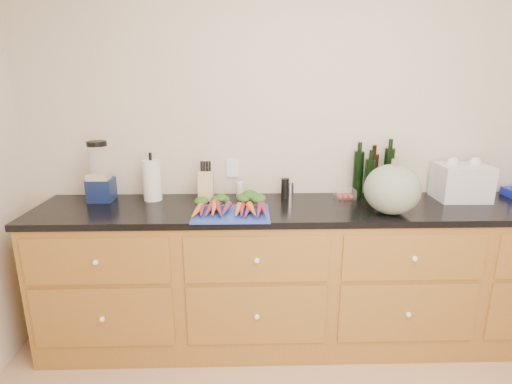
{
  "coord_description": "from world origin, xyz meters",
  "views": [
    {
      "loc": [
        -0.51,
        -1.08,
        1.69
      ],
      "look_at": [
        -0.45,
        1.2,
        1.06
      ],
      "focal_mm": 28.0,
      "sensor_mm": 36.0,
      "label": 1
    }
  ],
  "objects_px": {
    "carrots": "(231,206)",
    "squash": "(392,189)",
    "cutting_board": "(231,214)",
    "knife_block": "(206,186)",
    "blender_appliance": "(100,175)",
    "paper_towel": "(152,180)",
    "tomato_box": "(345,194)"
  },
  "relations": [
    {
      "from": "paper_towel",
      "to": "knife_block",
      "type": "distance_m",
      "value": 0.35
    },
    {
      "from": "paper_towel",
      "to": "tomato_box",
      "type": "distance_m",
      "value": 1.28
    },
    {
      "from": "knife_block",
      "to": "squash",
      "type": "bearing_deg",
      "value": -15.05
    },
    {
      "from": "cutting_board",
      "to": "carrots",
      "type": "distance_m",
      "value": 0.05
    },
    {
      "from": "cutting_board",
      "to": "knife_block",
      "type": "height_order",
      "value": "knife_block"
    },
    {
      "from": "carrots",
      "to": "squash",
      "type": "xyz_separation_m",
      "value": [
        0.94,
        -0.04,
        0.11
      ]
    },
    {
      "from": "carrots",
      "to": "squash",
      "type": "bearing_deg",
      "value": -2.51
    },
    {
      "from": "carrots",
      "to": "paper_towel",
      "type": "distance_m",
      "value": 0.6
    },
    {
      "from": "blender_appliance",
      "to": "paper_towel",
      "type": "bearing_deg",
      "value": 0.36
    },
    {
      "from": "squash",
      "to": "tomato_box",
      "type": "relative_size",
      "value": 2.48
    },
    {
      "from": "paper_towel",
      "to": "knife_block",
      "type": "height_order",
      "value": "paper_towel"
    },
    {
      "from": "paper_towel",
      "to": "tomato_box",
      "type": "relative_size",
      "value": 2.02
    },
    {
      "from": "carrots",
      "to": "cutting_board",
      "type": "bearing_deg",
      "value": -90.0
    },
    {
      "from": "carrots",
      "to": "squash",
      "type": "relative_size",
      "value": 1.34
    },
    {
      "from": "knife_block",
      "to": "tomato_box",
      "type": "xyz_separation_m",
      "value": [
        0.92,
        0.03,
        -0.07
      ]
    },
    {
      "from": "squash",
      "to": "blender_appliance",
      "type": "relative_size",
      "value": 0.84
    },
    {
      "from": "cutting_board",
      "to": "squash",
      "type": "distance_m",
      "value": 0.95
    },
    {
      "from": "cutting_board",
      "to": "tomato_box",
      "type": "height_order",
      "value": "tomato_box"
    },
    {
      "from": "cutting_board",
      "to": "knife_block",
      "type": "bearing_deg",
      "value": 119.88
    },
    {
      "from": "blender_appliance",
      "to": "knife_block",
      "type": "relative_size",
      "value": 2.03
    },
    {
      "from": "carrots",
      "to": "tomato_box",
      "type": "height_order",
      "value": "carrots"
    },
    {
      "from": "carrots",
      "to": "tomato_box",
      "type": "distance_m",
      "value": 0.8
    },
    {
      "from": "paper_towel",
      "to": "blender_appliance",
      "type": "bearing_deg",
      "value": -179.64
    },
    {
      "from": "blender_appliance",
      "to": "tomato_box",
      "type": "height_order",
      "value": "blender_appliance"
    },
    {
      "from": "squash",
      "to": "tomato_box",
      "type": "bearing_deg",
      "value": 120.08
    },
    {
      "from": "tomato_box",
      "to": "squash",
      "type": "bearing_deg",
      "value": -59.92
    },
    {
      "from": "cutting_board",
      "to": "blender_appliance",
      "type": "bearing_deg",
      "value": 159.63
    },
    {
      "from": "cutting_board",
      "to": "squash",
      "type": "height_order",
      "value": "squash"
    },
    {
      "from": "cutting_board",
      "to": "paper_towel",
      "type": "xyz_separation_m",
      "value": [
        -0.52,
        0.32,
        0.13
      ]
    },
    {
      "from": "knife_block",
      "to": "blender_appliance",
      "type": "bearing_deg",
      "value": 178.5
    },
    {
      "from": "squash",
      "to": "tomato_box",
      "type": "distance_m",
      "value": 0.4
    },
    {
      "from": "blender_appliance",
      "to": "tomato_box",
      "type": "relative_size",
      "value": 2.96
    }
  ]
}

